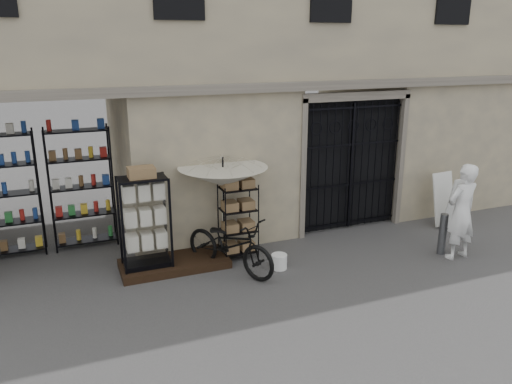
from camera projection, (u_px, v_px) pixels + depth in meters
name	position (u px, v px, depth m)	size (l,w,h in m)	color
ground	(327.00, 280.00, 8.90)	(80.00, 80.00, 0.00)	black
main_building	(246.00, 23.00, 11.17)	(14.00, 4.00, 9.00)	tan
shop_recess	(46.00, 186.00, 9.36)	(3.00, 1.70, 3.00)	black
shop_shelving	(45.00, 191.00, 9.86)	(2.70, 0.50, 2.50)	black
iron_gate	(347.00, 163.00, 11.12)	(2.50, 0.21, 3.00)	black
step_platform	(174.00, 264.00, 9.41)	(2.00, 0.90, 0.15)	black
display_cabinet	(145.00, 227.00, 8.96)	(0.89, 0.62, 1.80)	black
wire_rack	(238.00, 222.00, 9.67)	(0.70, 0.53, 1.51)	black
market_umbrella	(223.00, 171.00, 9.40)	(1.49, 1.52, 2.42)	black
white_bucket	(279.00, 262.00, 9.34)	(0.29, 0.29, 0.28)	white
bicycle	(230.00, 271.00, 9.29)	(0.70, 1.05, 2.00)	black
steel_bollard	(443.00, 234.00, 9.92)	(0.15, 0.15, 0.84)	#5A5C61
shopkeeper	(456.00, 257.00, 9.87)	(0.69, 1.90, 0.45)	white
easel_sign	(450.00, 201.00, 11.30)	(0.64, 0.72, 1.22)	silver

